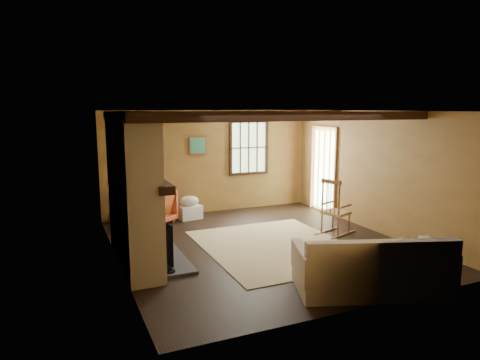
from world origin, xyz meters
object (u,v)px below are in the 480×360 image
laundry_basket (189,212)px  fireplace (134,195)px  armchair (151,207)px  rocking_chair (335,211)px  sofa (373,271)px

laundry_basket → fireplace: bearing=-124.3°
fireplace → armchair: fireplace is taller
rocking_chair → armchair: 3.81m
fireplace → laundry_basket: size_ratio=4.80×
fireplace → rocking_chair: bearing=0.4°
fireplace → sofa: bearing=-41.6°
rocking_chair → sofa: size_ratio=0.51×
rocking_chair → laundry_basket: (-2.27, 2.27, -0.32)m
sofa → armchair: (-2.02, 4.57, 0.09)m
fireplace → armchair: size_ratio=2.90×
armchair → fireplace: bearing=33.9°
armchair → sofa: bearing=75.4°
fireplace → sofa: (2.71, -2.40, -0.81)m
laundry_basket → armchair: 0.92m
fireplace → rocking_chair: fireplace is taller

